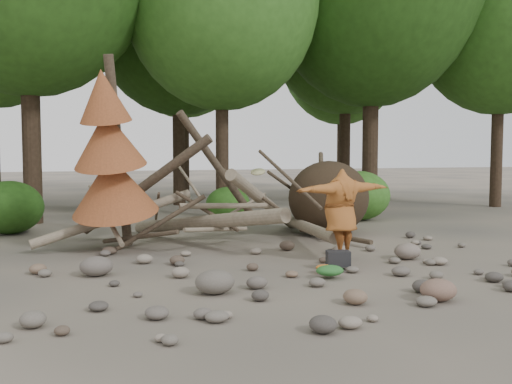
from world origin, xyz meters
name	(u,v)px	position (x,y,z in m)	size (l,w,h in m)	color
ground	(303,274)	(0.00, 0.00, 0.00)	(120.00, 120.00, 0.00)	#514C44
deadfall_pile	(310,200)	(2.02, 4.24, 0.95)	(8.55, 5.24, 3.30)	#332619
dead_conifer	(110,157)	(-3.12, 3.37, 2.11)	(2.06, 2.16, 4.35)	#4C3F30
bush_left	(9,207)	(-5.50, 7.20, 0.72)	(1.80, 1.80, 1.44)	#244F15
bush_mid	(228,205)	(0.80, 7.80, 0.56)	(1.40, 1.40, 1.12)	#2F641D
bush_right	(359,196)	(5.00, 7.00, 0.80)	(2.00, 2.00, 1.60)	#3B7725
frisbee_thrower	(341,213)	(1.17, 0.81, 0.98)	(3.14, 0.97, 1.84)	#9C5523
backpack	(338,262)	(0.78, 0.15, 0.14)	(0.43, 0.29, 0.29)	black
cloth_green	(330,273)	(0.28, -0.52, 0.09)	(0.49, 0.41, 0.18)	#286629
cloth_orange	(324,270)	(0.37, -0.09, 0.06)	(0.31, 0.25, 0.11)	#C26521
boulder_front_left	(215,282)	(-1.89, -0.91, 0.19)	(0.62, 0.56, 0.37)	#645D53
boulder_front_right	(438,290)	(1.15, -2.39, 0.16)	(0.55, 0.49, 0.33)	#805F50
boulder_mid_right	(408,251)	(2.61, 0.61, 0.17)	(0.56, 0.50, 0.33)	gray
boulder_mid_left	(96,266)	(-3.57, 1.02, 0.18)	(0.59, 0.53, 0.35)	#645B54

